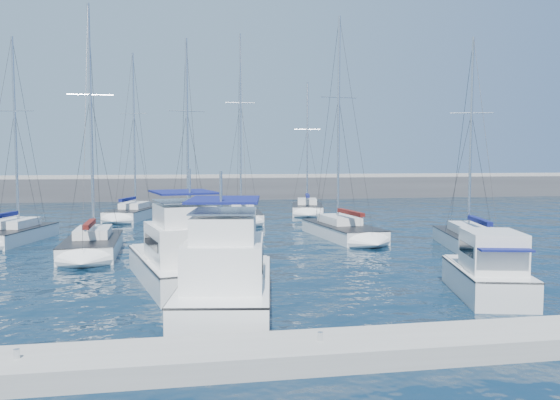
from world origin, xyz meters
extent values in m
plane|color=black|center=(0.00, 0.00, 0.00)|extent=(220.00, 220.00, 0.00)
cube|color=#424244|center=(0.00, 52.00, 1.00)|extent=(160.00, 6.00, 4.00)
cube|color=gray|center=(0.00, 52.00, 3.20)|extent=(160.00, 1.20, 0.50)
cube|color=gray|center=(0.00, -11.00, 0.30)|extent=(40.00, 2.20, 0.60)
cylinder|color=silver|center=(-8.00, -11.00, 0.72)|extent=(0.16, 0.16, 0.25)
cylinder|color=silver|center=(0.00, -11.00, 0.72)|extent=(0.16, 0.16, 0.25)
cube|color=white|center=(-4.06, -0.21, 0.40)|extent=(5.13, 9.01, 1.60)
cube|color=#262628|center=(-4.06, -0.21, 1.15)|extent=(5.19, 9.02, 0.08)
cube|color=white|center=(-3.82, -1.22, 2.00)|extent=(3.61, 4.46, 1.60)
cube|color=black|center=(-3.82, -1.22, 2.08)|extent=(3.48, 3.71, 0.45)
cube|color=white|center=(-3.77, -1.41, 3.25)|extent=(2.80, 3.19, 0.90)
cube|color=#0E1454|center=(-3.77, -1.41, 4.25)|extent=(3.16, 3.64, 0.08)
cube|color=white|center=(-2.14, -4.95, 0.40)|extent=(4.52, 9.10, 1.60)
cube|color=#262628|center=(-2.14, -4.95, 1.15)|extent=(4.58, 9.11, 0.08)
cube|color=white|center=(-2.30, -6.00, 2.00)|extent=(3.32, 4.41, 1.60)
cube|color=black|center=(-2.30, -6.00, 2.08)|extent=(3.25, 3.62, 0.45)
cube|color=white|center=(-2.33, -6.19, 3.25)|extent=(2.59, 3.13, 0.90)
cube|color=#0E1454|center=(-2.33, -6.19, 4.25)|extent=(2.93, 3.57, 0.08)
cube|color=silver|center=(8.64, -5.01, 0.40)|extent=(3.68, 5.87, 1.60)
cube|color=#262628|center=(8.64, -5.01, 1.15)|extent=(3.73, 5.88, 0.08)
cube|color=silver|center=(8.48, -5.65, 2.00)|extent=(2.62, 2.95, 1.60)
cube|color=black|center=(8.48, -5.65, 2.08)|extent=(2.54, 2.47, 0.45)
cube|color=#0E1454|center=(8.24, -6.62, 2.30)|extent=(2.29, 2.08, 0.07)
cube|color=white|center=(-15.39, 14.21, 0.30)|extent=(4.59, 7.81, 1.30)
cube|color=#262628|center=(-15.39, 14.21, 0.93)|extent=(4.65, 7.82, 0.06)
cube|color=white|center=(-15.28, 14.65, 1.25)|extent=(2.63, 3.56, 0.55)
cylinder|color=silver|center=(-15.22, 14.92, 7.74)|extent=(0.18, 0.18, 12.59)
cylinder|color=silver|center=(-15.64, 13.14, 1.80)|extent=(0.95, 3.59, 0.12)
cube|color=#0E1454|center=(-15.66, 13.04, 1.95)|extent=(1.09, 3.29, 0.28)
cube|color=white|center=(-9.21, 8.27, 0.30)|extent=(3.32, 7.77, 1.30)
cube|color=#262628|center=(-9.21, 8.27, 0.93)|extent=(3.38, 7.77, 0.06)
cube|color=white|center=(-9.23, 8.75, 1.25)|extent=(2.09, 3.42, 0.55)
cylinder|color=silver|center=(-9.24, 9.04, 8.19)|extent=(0.18, 0.18, 13.48)
cylinder|color=silver|center=(-9.16, 7.13, 1.80)|extent=(0.28, 3.83, 0.12)
cube|color=#4E120F|center=(-9.16, 7.03, 1.95)|extent=(0.49, 3.45, 0.28)
cube|color=white|center=(-3.38, 13.61, 0.30)|extent=(4.02, 6.93, 1.30)
cube|color=#262628|center=(-3.38, 13.61, 0.93)|extent=(4.08, 6.94, 0.06)
cube|color=white|center=(-3.45, 14.01, 1.25)|extent=(2.37, 3.14, 0.55)
cylinder|color=silver|center=(-3.50, 14.25, 7.82)|extent=(0.18, 0.18, 12.75)
cylinder|color=silver|center=(-3.21, 12.65, 1.80)|extent=(0.70, 3.23, 0.12)
cube|color=#0E1454|center=(-3.19, 12.55, 1.95)|extent=(0.87, 2.95, 0.28)
cube|color=white|center=(7.50, 12.28, 0.30)|extent=(4.13, 9.00, 1.30)
cube|color=#262628|center=(7.50, 12.28, 0.93)|extent=(4.19, 9.01, 0.06)
cube|color=white|center=(7.44, 12.82, 1.25)|extent=(2.46, 4.02, 0.55)
cylinder|color=silver|center=(7.40, 13.14, 8.70)|extent=(0.18, 0.18, 14.51)
cylinder|color=silver|center=(7.66, 10.99, 1.80)|extent=(0.65, 4.33, 0.12)
cube|color=#4E120F|center=(7.67, 10.89, 1.95)|extent=(0.82, 3.92, 0.28)
cube|color=white|center=(14.17, 6.00, 0.30)|extent=(4.84, 9.02, 1.30)
cube|color=#262628|center=(14.17, 6.00, 0.93)|extent=(4.90, 9.04, 0.06)
cube|color=white|center=(14.29, 6.52, 1.25)|extent=(2.74, 4.09, 0.55)
cylinder|color=silver|center=(14.36, 6.84, 7.41)|extent=(0.18, 0.18, 11.93)
cylinder|color=silver|center=(13.88, 4.75, 1.80)|extent=(1.08, 4.20, 0.12)
cube|color=#0E1454|center=(13.86, 4.65, 1.95)|extent=(1.21, 3.84, 0.28)
cube|color=white|center=(-8.63, 27.62, 0.30)|extent=(4.96, 8.17, 1.30)
cube|color=#262628|center=(-8.63, 27.62, 0.93)|extent=(5.02, 8.19, 0.06)
cube|color=white|center=(-8.50, 28.08, 1.25)|extent=(2.78, 3.75, 0.55)
cylinder|color=silver|center=(-8.42, 28.36, 8.56)|extent=(0.18, 0.18, 14.22)
cylinder|color=silver|center=(-8.94, 26.52, 1.80)|extent=(1.15, 3.71, 0.12)
cube|color=#0E1454|center=(-8.97, 26.42, 1.95)|extent=(1.27, 3.41, 0.28)
cube|color=silver|center=(1.43, 24.48, 0.30)|extent=(3.30, 9.16, 1.30)
cube|color=#262628|center=(1.43, 24.48, 0.93)|extent=(3.36, 9.16, 0.06)
cube|color=silver|center=(1.45, 25.05, 1.25)|extent=(2.10, 4.02, 0.55)
cylinder|color=silver|center=(1.45, 25.39, 9.31)|extent=(0.18, 0.18, 15.72)
cylinder|color=silver|center=(1.40, 23.12, 1.80)|extent=(0.22, 4.55, 0.12)
cube|color=#0E1454|center=(1.40, 23.02, 1.95)|extent=(0.44, 4.10, 0.28)
cube|color=white|center=(8.79, 29.52, 0.30)|extent=(4.36, 7.61, 1.30)
cube|color=#262628|center=(8.79, 29.52, 0.93)|extent=(4.42, 7.62, 0.06)
cube|color=white|center=(8.88, 29.96, 1.25)|extent=(2.53, 3.46, 0.55)
cylinder|color=silver|center=(8.93, 30.22, 7.53)|extent=(0.18, 0.18, 12.16)
cylinder|color=silver|center=(8.57, 28.47, 1.80)|extent=(0.83, 3.53, 0.12)
cube|color=#0E1454|center=(8.55, 28.37, 1.95)|extent=(0.98, 3.23, 0.28)
camera|label=1|loc=(-3.69, -25.57, 5.71)|focal=35.00mm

